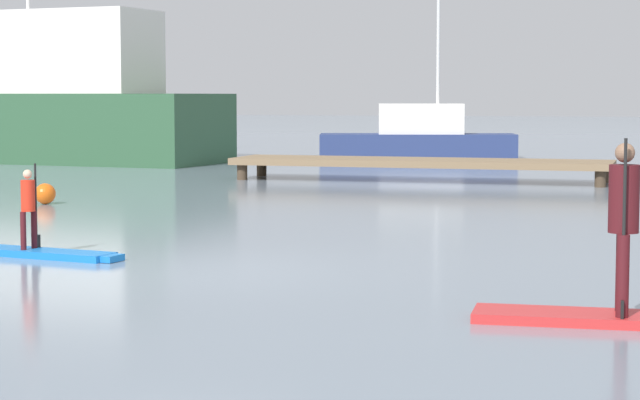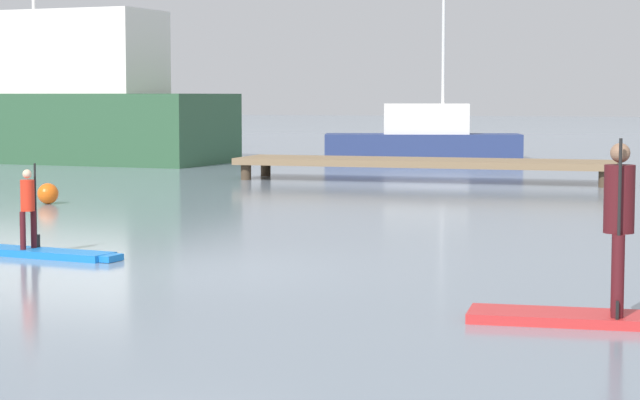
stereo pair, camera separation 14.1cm
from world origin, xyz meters
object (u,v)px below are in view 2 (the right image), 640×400
object	(u,v)px
fishing_boat_white_large	(42,107)
fishing_boat_green_midground	(424,138)
paddler_child_solo	(28,204)
paddler_adult	(619,216)
mooring_buoy_mid	(48,194)
paddleboard_near	(29,252)

from	to	relation	value
fishing_boat_white_large	fishing_boat_green_midground	size ratio (longest dim) A/B	1.98
paddler_child_solo	paddler_adult	xyz separation A→B (m)	(8.29, -2.89, 0.35)
paddler_child_solo	mooring_buoy_mid	xyz separation A→B (m)	(-3.87, 7.35, -0.52)
fishing_boat_white_large	fishing_boat_green_midground	distance (m)	13.54
mooring_buoy_mid	paddler_adult	bearing A→B (deg)	-40.08
paddler_adult	fishing_boat_white_large	distance (m)	32.56
paddler_child_solo	fishing_boat_white_large	bearing A→B (deg)	119.39
paddler_child_solo	fishing_boat_white_large	distance (m)	25.47
paddler_child_solo	fishing_boat_green_midground	bearing A→B (deg)	90.16
fishing_boat_white_large	mooring_buoy_mid	world-z (taller)	fishing_boat_white_large
fishing_boat_white_large	mooring_buoy_mid	bearing A→B (deg)	-59.84
paddleboard_near	paddler_child_solo	size ratio (longest dim) A/B	2.51
fishing_boat_white_large	mooring_buoy_mid	size ratio (longest dim) A/B	32.69
paddler_adult	fishing_boat_white_large	world-z (taller)	fishing_boat_white_large
paddleboard_near	paddler_child_solo	bearing A→B (deg)	97.95
paddler_adult	paddleboard_near	bearing A→B (deg)	160.87
paddler_adult	fishing_boat_white_large	xyz separation A→B (m)	(-20.77, 25.06, 0.78)
paddleboard_near	fishing_boat_green_midground	world-z (taller)	fishing_boat_green_midground
paddler_child_solo	paddler_adult	size ratio (longest dim) A/B	0.69
paddleboard_near	paddler_adult	world-z (taller)	paddler_adult
fishing_boat_green_midground	fishing_boat_white_large	bearing A→B (deg)	-156.87
paddler_child_solo	mooring_buoy_mid	size ratio (longest dim) A/B	2.75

